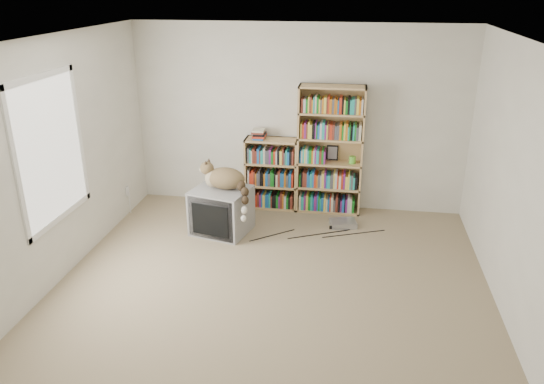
# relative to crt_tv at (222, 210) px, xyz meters

# --- Properties ---
(floor) EXTENTS (4.50, 5.00, 0.01)m
(floor) POSITION_rel_crt_tv_xyz_m (0.83, -1.47, -0.29)
(floor) COLOR gray
(floor) RESTS_ON ground
(wall_back) EXTENTS (4.50, 0.02, 2.50)m
(wall_back) POSITION_rel_crt_tv_xyz_m (0.83, 1.03, 0.96)
(wall_back) COLOR silver
(wall_back) RESTS_ON floor
(wall_front) EXTENTS (4.50, 0.02, 2.50)m
(wall_front) POSITION_rel_crt_tv_xyz_m (0.83, -3.97, 0.96)
(wall_front) COLOR silver
(wall_front) RESTS_ON floor
(wall_left) EXTENTS (0.02, 5.00, 2.50)m
(wall_left) POSITION_rel_crt_tv_xyz_m (-1.42, -1.47, 0.96)
(wall_left) COLOR silver
(wall_left) RESTS_ON floor
(wall_right) EXTENTS (0.02, 5.00, 2.50)m
(wall_right) POSITION_rel_crt_tv_xyz_m (3.08, -1.47, 0.96)
(wall_right) COLOR silver
(wall_right) RESTS_ON floor
(ceiling) EXTENTS (4.50, 5.00, 0.02)m
(ceiling) POSITION_rel_crt_tv_xyz_m (0.83, -1.47, 2.21)
(ceiling) COLOR white
(ceiling) RESTS_ON wall_back
(window) EXTENTS (0.02, 1.22, 1.52)m
(window) POSITION_rel_crt_tv_xyz_m (-1.41, -1.27, 1.11)
(window) COLOR white
(window) RESTS_ON wall_left
(crt_tv) EXTENTS (0.78, 0.73, 0.58)m
(crt_tv) POSITION_rel_crt_tv_xyz_m (0.00, 0.00, 0.00)
(crt_tv) COLOR gray
(crt_tv) RESTS_ON floor
(cat) EXTENTS (0.71, 0.59, 0.59)m
(cat) POSITION_rel_crt_tv_xyz_m (0.10, -0.02, 0.39)
(cat) COLOR #372916
(cat) RESTS_ON crt_tv
(bookcase_tall) EXTENTS (0.87, 0.30, 1.73)m
(bookcase_tall) POSITION_rel_crt_tv_xyz_m (1.29, 0.89, 0.54)
(bookcase_tall) COLOR tan
(bookcase_tall) RESTS_ON floor
(bookcase_short) EXTENTS (0.72, 0.30, 0.99)m
(bookcase_short) POSITION_rel_crt_tv_xyz_m (0.49, 0.89, 0.18)
(bookcase_short) COLOR tan
(bookcase_short) RESTS_ON floor
(book_stack) EXTENTS (0.18, 0.24, 0.13)m
(book_stack) POSITION_rel_crt_tv_xyz_m (0.32, 0.87, 0.77)
(book_stack) COLOR red
(book_stack) RESTS_ON bookcase_short
(green_mug) EXTENTS (0.09, 0.09, 0.10)m
(green_mug) POSITION_rel_crt_tv_xyz_m (1.59, 0.87, 0.47)
(green_mug) COLOR #61C939
(green_mug) RESTS_ON bookcase_tall
(framed_print) EXTENTS (0.15, 0.05, 0.20)m
(framed_print) POSITION_rel_crt_tv_xyz_m (1.32, 0.97, 0.52)
(framed_print) COLOR black
(framed_print) RESTS_ON bookcase_tall
(dvd_player) EXTENTS (0.38, 0.31, 0.08)m
(dvd_player) POSITION_rel_crt_tv_xyz_m (1.52, 0.38, -0.25)
(dvd_player) COLOR #A7A8AC
(dvd_player) RESTS_ON floor
(wall_outlet) EXTENTS (0.01, 0.08, 0.13)m
(wall_outlet) POSITION_rel_crt_tv_xyz_m (-1.41, 0.34, 0.03)
(wall_outlet) COLOR silver
(wall_outlet) RESTS_ON wall_left
(floor_cables) EXTENTS (1.20, 0.70, 0.01)m
(floor_cables) POSITION_rel_crt_tv_xyz_m (1.21, 0.05, -0.28)
(floor_cables) COLOR black
(floor_cables) RESTS_ON floor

